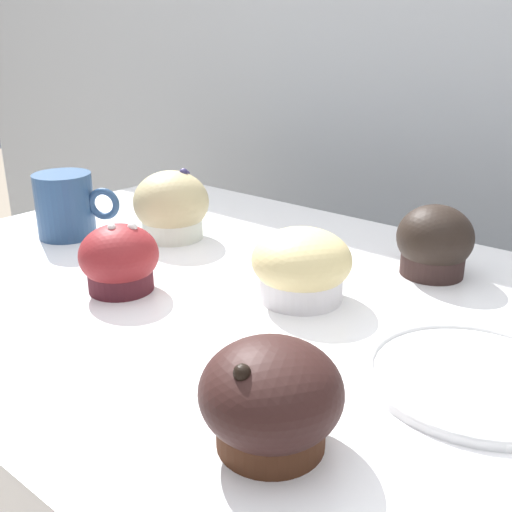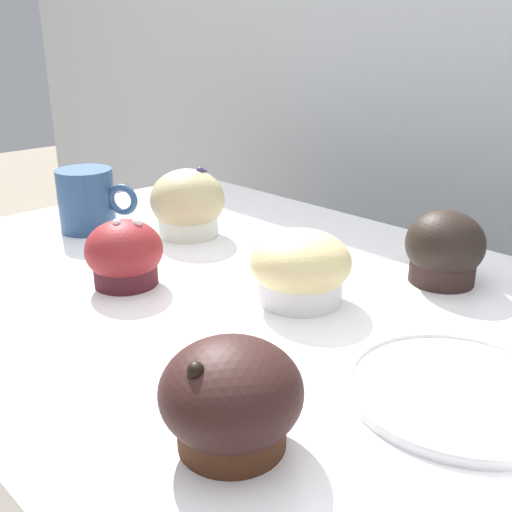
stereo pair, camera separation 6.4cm
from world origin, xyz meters
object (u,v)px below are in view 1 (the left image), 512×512
(muffin_back_left, at_px, (434,243))
(muffin_back_right, at_px, (301,266))
(muffin_front_right, at_px, (171,207))
(serving_plate, at_px, (475,377))
(muffin_front_center, at_px, (119,260))
(coffee_cup, at_px, (66,204))
(muffin_front_left, at_px, (271,399))

(muffin_back_left, height_order, muffin_back_right, muffin_back_left)
(muffin_front_right, xyz_separation_m, serving_plate, (0.46, -0.09, -0.04))
(muffin_front_center, relative_size, muffin_back_right, 0.81)
(muffin_back_right, xyz_separation_m, serving_plate, (0.21, -0.04, -0.03))
(serving_plate, bearing_deg, muffin_front_right, 168.66)
(muffin_front_right, distance_m, serving_plate, 0.47)
(muffin_front_center, bearing_deg, muffin_front_right, 118.88)
(muffin_back_left, relative_size, muffin_back_right, 0.82)
(coffee_cup, relative_size, serving_plate, 0.61)
(muffin_front_center, relative_size, serving_plate, 0.48)
(muffin_front_right, bearing_deg, muffin_back_right, -11.22)
(muffin_front_right, height_order, coffee_cup, muffin_front_right)
(muffin_front_center, relative_size, muffin_back_left, 0.99)
(muffin_front_left, xyz_separation_m, muffin_front_right, (-0.38, 0.26, 0.01))
(muffin_front_left, xyz_separation_m, coffee_cup, (-0.50, 0.17, 0.01))
(muffin_front_center, distance_m, muffin_back_left, 0.36)
(muffin_back_right, bearing_deg, muffin_front_right, 168.78)
(muffin_back_left, relative_size, muffin_front_left, 0.89)
(muffin_front_left, bearing_deg, muffin_front_right, 145.51)
(serving_plate, bearing_deg, muffin_front_center, -169.90)
(muffin_back_right, bearing_deg, serving_plate, -11.47)
(muffin_front_left, xyz_separation_m, serving_plate, (0.08, 0.17, -0.03))
(muffin_front_right, bearing_deg, serving_plate, -11.34)
(muffin_front_left, bearing_deg, coffee_cup, 160.82)
(muffin_back_left, xyz_separation_m, muffin_back_right, (-0.08, -0.16, -0.00))
(muffin_front_left, height_order, serving_plate, muffin_front_left)
(muffin_back_left, relative_size, coffee_cup, 0.80)
(coffee_cup, xyz_separation_m, serving_plate, (0.58, -0.00, -0.04))
(muffin_front_left, bearing_deg, muffin_back_right, 120.81)
(muffin_back_left, xyz_separation_m, muffin_front_right, (-0.34, -0.10, 0.00))
(muffin_back_right, relative_size, coffee_cup, 0.98)
(muffin_front_left, distance_m, coffee_cup, 0.53)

